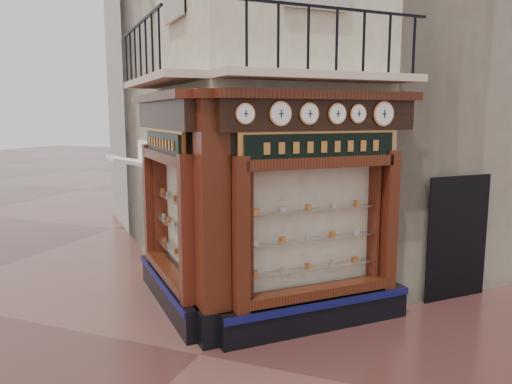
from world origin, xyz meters
The scene contains 17 objects.
ground centered at (0.00, 0.00, 0.00)m, with size 80.00×80.00×0.00m, color #4A2622.
main_building centered at (0.00, 6.16, 6.00)m, with size 8.00×8.00×12.00m, color beige.
neighbour_left centered at (-2.47, 8.63, 5.50)m, with size 8.00×8.00×11.00m, color beige.
neighbour_right centered at (2.47, 8.63, 5.50)m, with size 8.00×8.00×11.00m, color beige.
shopfront_left centered at (-1.41, 1.57, 1.98)m, with size 2.86×2.86×3.98m.
shopfront_right centered at (1.41, 1.57, 1.98)m, with size 2.86×2.86×3.98m.
corner_pilaster centered at (0.00, 0.50, 1.95)m, with size 0.85×0.85×3.98m.
balcony centered at (0.00, 1.49, 4.22)m, with size 5.94×2.97×1.03m.
clock_a centered at (0.57, 0.47, 3.62)m, with size 0.25×0.25×0.31m.
clock_b centered at (0.97, 0.87, 3.62)m, with size 0.30×0.30×0.37m.
clock_c centered at (1.32, 1.22, 3.62)m, with size 0.27×0.27×0.34m.
clock_d centered at (1.68, 1.58, 3.62)m, with size 0.27×0.27×0.33m.
clock_e centered at (1.96, 1.86, 3.62)m, with size 0.25×0.25×0.31m.
clock_f centered at (2.31, 2.21, 3.62)m, with size 0.32×0.32×0.41m.
awning centered at (-3.80, 3.60, 0.00)m, with size 1.33×0.80×0.08m, color white, non-canonical shape.
signboard_left centered at (-1.46, 1.51, 3.10)m, with size 1.89×1.89×0.50m.
signboard_right centered at (1.46, 1.51, 3.10)m, with size 2.09×2.09×0.56m.
Camera 1 is at (3.38, -6.30, 3.61)m, focal length 35.00 mm.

